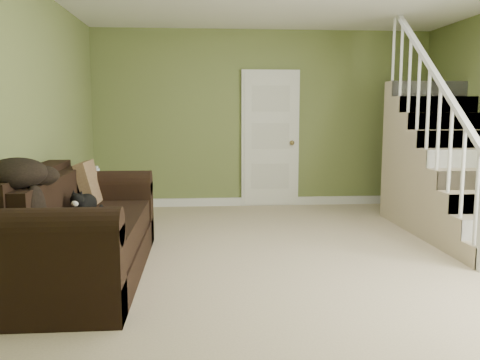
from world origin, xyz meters
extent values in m
cube|color=tan|center=(0.00, 0.00, 0.00)|extent=(5.00, 5.50, 0.01)
cube|color=olive|center=(0.00, 2.75, 1.30)|extent=(5.00, 0.04, 2.60)
cube|color=olive|center=(0.00, -2.75, 1.30)|extent=(5.00, 0.04, 2.60)
cube|color=olive|center=(-2.50, 0.00, 1.30)|extent=(0.04, 5.50, 2.60)
cube|color=white|center=(0.00, 2.72, 0.06)|extent=(5.00, 0.04, 0.12)
cube|color=white|center=(-2.47, 0.00, 0.06)|extent=(0.04, 5.50, 0.12)
cube|color=white|center=(0.10, 2.71, 1.01)|extent=(0.86, 0.05, 2.02)
cube|color=white|center=(0.10, 2.69, 1.00)|extent=(0.78, 0.04, 1.96)
sphere|color=olive|center=(0.42, 2.65, 0.95)|extent=(0.07, 0.07, 0.07)
cylinder|color=white|center=(1.55, -0.46, 0.65)|extent=(0.04, 0.04, 0.90)
cylinder|color=white|center=(1.55, -0.19, 0.85)|extent=(0.04, 0.04, 0.90)
cylinder|color=white|center=(1.55, 0.08, 1.05)|extent=(0.04, 0.04, 0.90)
cube|color=tan|center=(2.00, 0.35, 0.40)|extent=(1.00, 0.27, 0.80)
cylinder|color=white|center=(1.55, 0.35, 1.25)|extent=(0.04, 0.04, 0.90)
cube|color=tan|center=(2.00, 0.62, 0.50)|extent=(1.00, 0.27, 1.00)
cylinder|color=white|center=(1.55, 0.62, 1.45)|extent=(0.04, 0.04, 0.90)
cube|color=tan|center=(2.00, 0.89, 0.60)|extent=(1.00, 0.27, 1.20)
cylinder|color=white|center=(1.55, 0.89, 1.65)|extent=(0.04, 0.04, 0.90)
cube|color=tan|center=(2.00, 1.16, 0.70)|extent=(1.00, 0.27, 1.40)
cylinder|color=white|center=(1.55, 1.16, 1.85)|extent=(0.04, 0.04, 0.90)
cube|color=tan|center=(2.00, 1.43, 0.80)|extent=(1.00, 0.27, 1.60)
cylinder|color=white|center=(1.55, 1.43, 2.05)|extent=(0.04, 0.04, 0.90)
cube|color=tan|center=(2.00, 1.70, 0.90)|extent=(1.00, 0.27, 1.80)
cylinder|color=white|center=(1.55, 1.70, 2.25)|extent=(0.04, 0.04, 0.90)
cube|color=white|center=(1.55, 0.62, 1.90)|extent=(0.06, 2.46, 1.84)
cube|color=black|center=(-1.97, -0.46, 0.13)|extent=(1.01, 2.34, 0.27)
cube|color=black|center=(-1.86, -0.46, 0.38)|extent=(0.77, 1.77, 0.23)
cube|color=black|center=(-1.97, -1.49, 0.33)|extent=(1.01, 0.27, 0.66)
cube|color=black|center=(-1.97, 0.58, 0.33)|extent=(1.01, 0.27, 0.66)
cylinder|color=black|center=(-1.97, -1.49, 0.66)|extent=(1.01, 0.27, 0.27)
cylinder|color=black|center=(-1.97, 0.58, 0.66)|extent=(1.01, 0.27, 0.27)
cube|color=black|center=(-2.37, -0.46, 0.59)|extent=(0.21, 1.81, 0.67)
cube|color=black|center=(-2.20, -0.46, 0.68)|extent=(0.15, 1.75, 0.37)
cube|color=black|center=(-2.25, 1.40, 0.27)|extent=(0.50, 0.50, 0.53)
cylinder|color=white|center=(-2.32, 1.35, 0.63)|extent=(0.06, 0.06, 0.20)
cylinder|color=blue|center=(-2.32, 1.35, 0.63)|extent=(0.07, 0.07, 0.05)
cylinder|color=white|center=(-2.32, 1.35, 0.75)|extent=(0.03, 0.03, 0.03)
cylinder|color=white|center=(-2.19, 1.38, 0.63)|extent=(0.06, 0.06, 0.20)
cylinder|color=blue|center=(-2.19, 1.38, 0.63)|extent=(0.07, 0.07, 0.05)
cylinder|color=white|center=(-2.19, 1.38, 0.75)|extent=(0.03, 0.03, 0.03)
cylinder|color=white|center=(-2.25, 1.49, 0.63)|extent=(0.06, 0.06, 0.20)
cylinder|color=blue|center=(-2.25, 1.49, 0.63)|extent=(0.07, 0.07, 0.05)
cylinder|color=white|center=(-2.25, 1.49, 0.75)|extent=(0.03, 0.03, 0.03)
ellipsoid|color=black|center=(-1.99, -0.22, 0.59)|extent=(0.24, 0.35, 0.18)
ellipsoid|color=white|center=(-1.99, -0.29, 0.56)|extent=(0.13, 0.15, 0.09)
sphere|color=black|center=(-1.99, -0.39, 0.65)|extent=(0.14, 0.14, 0.12)
ellipsoid|color=white|center=(-1.99, -0.44, 0.63)|extent=(0.07, 0.06, 0.06)
cone|color=black|center=(-2.02, -0.38, 0.71)|extent=(0.05, 0.06, 0.05)
cone|color=black|center=(-1.95, -0.38, 0.71)|extent=(0.05, 0.06, 0.05)
cylinder|color=black|center=(-1.90, -0.09, 0.52)|extent=(0.06, 0.25, 0.03)
ellipsoid|color=yellow|center=(-1.75, -0.72, 0.52)|extent=(0.13, 0.17, 0.05)
cube|color=#48301D|center=(-2.06, 0.32, 0.70)|extent=(0.22, 0.44, 0.44)
ellipsoid|color=black|center=(-2.31, -0.99, 0.96)|extent=(0.55, 0.65, 0.24)
camera|label=1|loc=(-0.95, -4.81, 1.41)|focal=38.00mm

